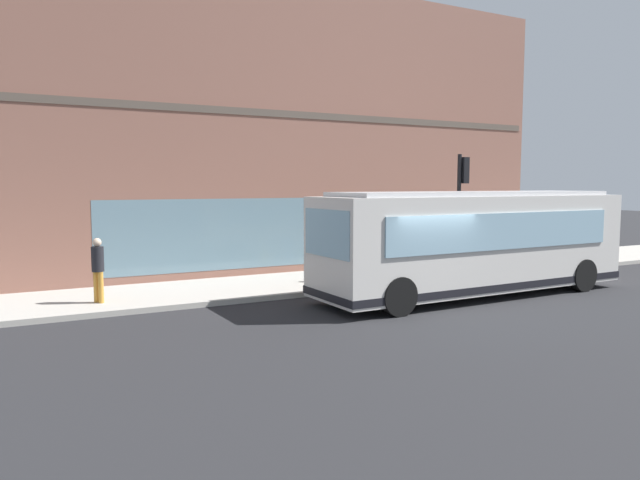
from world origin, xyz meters
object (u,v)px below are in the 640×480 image
object	(u,v)px
fire_hydrant	(320,270)
pedestrian_near_building_entrance	(98,266)
city_bus_nearside	(474,243)
pedestrian_near_hydrant	(397,249)
newspaper_vending_box	(366,268)
traffic_light_near_corner	(462,191)

from	to	relation	value
fire_hydrant	pedestrian_near_building_entrance	xyz separation A→B (m)	(-0.22, 6.78, 0.63)
city_bus_nearside	pedestrian_near_hydrant	distance (m)	3.55
pedestrian_near_building_entrance	newspaper_vending_box	bearing A→B (deg)	-93.22
city_bus_nearside	pedestrian_near_hydrant	size ratio (longest dim) A/B	6.35
city_bus_nearside	pedestrian_near_hydrant	world-z (taller)	city_bus_nearside
fire_hydrant	newspaper_vending_box	xyz separation A→B (m)	(-0.68, -1.30, 0.09)
fire_hydrant	newspaper_vending_box	size ratio (longest dim) A/B	0.82
city_bus_nearside	traffic_light_near_corner	distance (m)	3.52
pedestrian_near_hydrant	traffic_light_near_corner	bearing A→B (deg)	-113.66
fire_hydrant	city_bus_nearside	bearing A→B (deg)	-137.20
pedestrian_near_building_entrance	traffic_light_near_corner	bearing A→B (deg)	-93.21
fire_hydrant	newspaper_vending_box	world-z (taller)	newspaper_vending_box
pedestrian_near_hydrant	pedestrian_near_building_entrance	world-z (taller)	pedestrian_near_building_entrance
fire_hydrant	newspaper_vending_box	bearing A→B (deg)	-117.47
fire_hydrant	traffic_light_near_corner	bearing A→B (deg)	-99.92
fire_hydrant	newspaper_vending_box	distance (m)	1.47
city_bus_nearside	newspaper_vending_box	bearing A→B (deg)	34.51
pedestrian_near_building_entrance	newspaper_vending_box	world-z (taller)	pedestrian_near_building_entrance
city_bus_nearside	newspaper_vending_box	world-z (taller)	city_bus_nearside
city_bus_nearside	pedestrian_near_building_entrance	xyz separation A→B (m)	(3.28, 10.02, -0.41)
pedestrian_near_building_entrance	fire_hydrant	bearing A→B (deg)	-88.13
pedestrian_near_hydrant	fire_hydrant	bearing A→B (deg)	90.15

